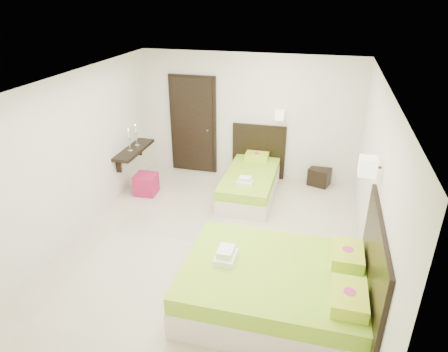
% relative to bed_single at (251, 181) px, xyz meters
% --- Properties ---
extents(floor, '(5.50, 5.50, 0.00)m').
position_rel_bed_single_xyz_m(floor, '(-0.24, -1.89, -0.28)').
color(floor, beige).
rests_on(floor, ground).
extents(bed_single, '(1.12, 1.87, 1.55)m').
position_rel_bed_single_xyz_m(bed_single, '(0.00, 0.00, 0.00)').
color(bed_single, beige).
rests_on(bed_single, ground).
extents(bed_double, '(2.28, 1.94, 1.88)m').
position_rel_bed_single_xyz_m(bed_double, '(0.96, -2.98, 0.05)').
color(bed_double, beige).
rests_on(bed_double, ground).
extents(nightstand, '(0.50, 0.47, 0.37)m').
position_rel_bed_single_xyz_m(nightstand, '(1.30, 0.76, -0.10)').
color(nightstand, black).
rests_on(nightstand, ground).
extents(ottoman, '(0.43, 0.43, 0.41)m').
position_rel_bed_single_xyz_m(ottoman, '(-2.01, -0.51, -0.08)').
color(ottoman, '#971440').
rests_on(ottoman, ground).
extents(door, '(1.02, 0.15, 2.14)m').
position_rel_bed_single_xyz_m(door, '(-1.44, 0.81, 0.77)').
color(door, black).
rests_on(door, ground).
extents(console_shelf, '(0.35, 1.20, 0.78)m').
position_rel_bed_single_xyz_m(console_shelf, '(-2.32, -0.29, 0.53)').
color(console_shelf, black).
rests_on(console_shelf, ground).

